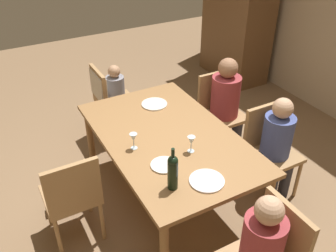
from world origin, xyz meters
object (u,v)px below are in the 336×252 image
at_px(dining_table, 168,142).
at_px(person_man_bearded, 226,101).
at_px(chair_near, 72,194).
at_px(chair_far_right, 269,144).
at_px(wine_bottle_tall_green, 173,171).
at_px(armoire_cabinet, 238,8).
at_px(person_child_small, 118,94).
at_px(chair_far_left, 219,107).
at_px(handbag, 66,199).
at_px(person_woman_host, 278,142).
at_px(wine_glass_centre, 191,141).
at_px(chair_left_end, 106,94).
at_px(person_man_guest, 258,250).
at_px(chair_right_end, 269,252).
at_px(wine_glass_near_left, 134,138).
at_px(dinner_plate_guest_left, 164,165).
at_px(dinner_plate_guest_right, 154,104).
at_px(dinner_plate_host, 207,181).

height_order(dining_table, person_man_bearded, person_man_bearded).
xyz_separation_m(chair_near, person_man_bearded, (-0.47, 1.89, 0.13)).
relative_size(chair_far_right, wine_bottle_tall_green, 2.55).
distance_m(armoire_cabinet, person_child_small, 2.46).
relative_size(chair_far_left, handbag, 3.29).
xyz_separation_m(chair_far_left, person_woman_host, (0.94, 0.00, 0.10)).
xyz_separation_m(wine_bottle_tall_green, wine_glass_centre, (-0.32, 0.35, -0.05)).
height_order(person_man_bearded, wine_bottle_tall_green, person_man_bearded).
bearing_deg(person_woman_host, person_man_bearded, -90.00).
xyz_separation_m(chair_far_left, chair_left_end, (-0.80, -1.07, 0.06)).
relative_size(chair_far_left, person_man_guest, 0.85).
bearing_deg(dining_table, chair_right_end, 3.85).
height_order(person_child_small, wine_glass_near_left, person_child_small).
distance_m(chair_far_right, wine_glass_near_left, 1.37).
height_order(dining_table, wine_glass_centre, wine_glass_centre).
bearing_deg(person_woman_host, chair_far_right, -90.00).
bearing_deg(person_child_small, dinner_plate_guest_left, -8.87).
relative_size(person_child_small, dinner_plate_guest_right, 3.52).
relative_size(person_man_bearded, person_man_guest, 1.07).
height_order(chair_far_right, chair_far_left, same).
bearing_deg(person_child_small, armoire_cabinet, 107.46).
height_order(dining_table, person_child_small, person_child_small).
distance_m(armoire_cabinet, dinner_plate_host, 3.60).
relative_size(armoire_cabinet, dining_table, 1.19).
bearing_deg(chair_left_end, person_man_bearded, 49.53).
bearing_deg(dinner_plate_host, wine_glass_centre, 166.23).
height_order(chair_far_right, person_child_small, person_child_small).
relative_size(chair_far_right, chair_near, 1.00).
bearing_deg(armoire_cabinet, person_woman_host, -29.17).
bearing_deg(dinner_plate_guest_right, chair_left_end, -160.32).
relative_size(person_man_bearded, person_child_small, 1.24).
distance_m(person_man_bearded, dinner_plate_guest_left, 1.40).
xyz_separation_m(chair_right_end, dinner_plate_guest_right, (-1.85, 0.05, 0.23)).
xyz_separation_m(armoire_cabinet, dining_table, (2.02, -2.31, -0.41)).
distance_m(wine_glass_near_left, dinner_plate_host, 0.73).
xyz_separation_m(chair_near, dinner_plate_guest_left, (0.28, 0.71, 0.23)).
xyz_separation_m(wine_glass_near_left, handbag, (-0.38, -0.59, -0.75)).
height_order(chair_right_end, wine_glass_centre, chair_right_end).
xyz_separation_m(chair_left_end, wine_bottle_tall_green, (1.91, -0.17, 0.32)).
relative_size(wine_glass_near_left, handbag, 0.53).
bearing_deg(wine_bottle_tall_green, person_child_small, 170.46).
bearing_deg(chair_far_right, chair_left_end, -56.66).
bearing_deg(chair_right_end, dinner_plate_guest_left, 19.04).
height_order(chair_far_right, chair_right_end, same).
xyz_separation_m(chair_far_left, chair_near, (0.59, -1.89, 0.00)).
bearing_deg(dinner_plate_guest_right, dinner_plate_guest_left, -22.33).
xyz_separation_m(chair_far_right, person_child_small, (-1.62, -0.92, 0.03)).
bearing_deg(handbag, dinner_plate_guest_right, 100.63).
distance_m(chair_far_right, chair_left_end, 1.94).
height_order(chair_far_left, handbag, chair_far_left).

